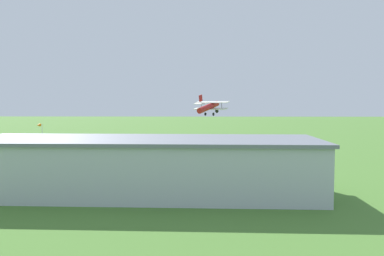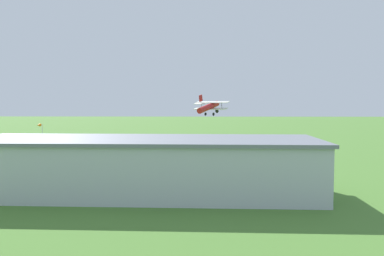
% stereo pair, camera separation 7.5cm
% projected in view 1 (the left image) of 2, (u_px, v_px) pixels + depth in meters
% --- Properties ---
extents(ground_plane, '(400.00, 400.00, 0.00)m').
position_uv_depth(ground_plane, '(179.00, 151.00, 76.43)').
color(ground_plane, '#47752D').
extents(hangar, '(36.72, 12.39, 5.84)m').
position_uv_depth(hangar, '(144.00, 166.00, 40.05)').
color(hangar, '#B7BCC6').
rests_on(hangar, ground_plane).
extents(biplane, '(7.50, 7.66, 4.27)m').
position_uv_depth(biplane, '(209.00, 107.00, 77.63)').
color(biplane, '#B21E1E').
extents(car_red, '(2.07, 4.28, 1.69)m').
position_uv_depth(car_red, '(16.00, 167.00, 51.88)').
color(car_red, red).
rests_on(car_red, ground_plane).
extents(person_near_hangar_door, '(0.44, 0.44, 1.67)m').
position_uv_depth(person_near_hangar_door, '(55.00, 165.00, 53.71)').
color(person_near_hangar_door, navy).
rests_on(person_near_hangar_door, ground_plane).
extents(person_watching_takeoff, '(0.53, 0.53, 1.70)m').
position_uv_depth(person_watching_takeoff, '(40.00, 163.00, 55.14)').
color(person_watching_takeoff, orange).
rests_on(person_watching_takeoff, ground_plane).
extents(person_crossing_taxiway, '(0.50, 0.50, 1.62)m').
position_uv_depth(person_crossing_taxiway, '(260.00, 164.00, 54.94)').
color(person_crossing_taxiway, beige).
rests_on(person_crossing_taxiway, ground_plane).
extents(windsock, '(1.08, 1.31, 5.55)m').
position_uv_depth(windsock, '(39.00, 127.00, 74.41)').
color(windsock, silver).
rests_on(windsock, ground_plane).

